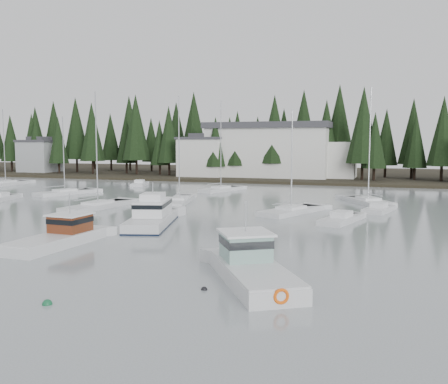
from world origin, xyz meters
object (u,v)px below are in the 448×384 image
Objects in this scene: sailboat_3 at (221,190)px; sailboat_8 at (6,185)px; sailboat_6 at (98,207)px; lobster_boat_brown at (58,239)px; lobster_boat_teal at (252,270)px; harbor_inn at (279,151)px; house_far_west at (40,155)px; runabout_1 at (341,221)px; house_west at (203,156)px; sailboat_2 at (65,194)px; runabout_4 at (379,211)px; runabout_0 at (0,199)px; sailboat_1 at (291,213)px; cabin_cruiser_center at (152,218)px; sailboat_9 at (368,203)px; runabout_3 at (140,185)px; sailboat_5 at (180,202)px.

sailboat_3 is 1.04× the size of sailboat_8.
sailboat_3 is 24.03m from sailboat_6.
lobster_boat_brown is 0.96× the size of lobster_boat_teal.
house_far_west is at bearing -178.65° from harbor_inn.
sailboat_6 is at bearing 102.25° from runabout_1.
house_west is 0.67× the size of sailboat_3.
sailboat_2 is 43.47m from runabout_4.
sailboat_3 is at bearing -62.43° from runabout_0.
runabout_0 is (-37.77, -0.52, 0.08)m from sailboat_1.
sailboat_1 is (11.78, -47.15, -5.72)m from harbor_inn.
sailboat_9 reaches higher than cabin_cruiser_center.
runabout_3 is (-38.52, 13.35, 0.05)m from sailboat_9.
sailboat_2 is 1.64× the size of runabout_1.
house_far_west reaches higher than cabin_cruiser_center.
sailboat_6 is at bearing 14.94° from lobster_boat_teal.
cabin_cruiser_center is 24.69m from runabout_4.
cabin_cruiser_center is (1.31, -58.62, -5.11)m from harbor_inn.
sailboat_8 is at bearing 93.46° from sailboat_1.
house_west is 45.89m from runabout_0.
house_far_west is 0.62× the size of sailboat_8.
runabout_3 is (-9.52, 27.59, 0.07)m from sailboat_6.
sailboat_3 reaches higher than house_far_west.
sailboat_2 reaches higher than runabout_4.
house_far_west is 59.98m from sailboat_3.
sailboat_6 is 31.22m from runabout_4.
runabout_1 is at bearing -38.54° from lobster_boat_teal.
sailboat_3 is at bearing -89.81° from sailboat_8.
lobster_boat_brown is 1.20× the size of runabout_1.
sailboat_8 reaches higher than house_far_west.
lobster_boat_brown is at bearing -137.17° from sailboat_8.
lobster_boat_brown reaches higher than runabout_1.
sailboat_9 is (4.35, 37.56, -0.49)m from lobster_boat_teal.
harbor_inn is (57.04, 1.34, 1.37)m from house_far_west.
sailboat_8 is 2.38× the size of runabout_4.
cabin_cruiser_center is at bearing -11.17° from lobster_boat_brown.
house_west reaches higher than runabout_3.
lobster_boat_teal is (14.73, -73.36, -5.21)m from harbor_inn.
runabout_1 is (18.53, 17.42, -0.34)m from lobster_boat_brown.
sailboat_9 is at bearing -29.10° from lobster_boat_brown.
sailboat_3 is 2.00× the size of runabout_1.
harbor_inn reaches higher than sailboat_1.
sailboat_3 is at bearing -25.43° from house_far_west.
sailboat_8 reaches higher than runabout_0.
lobster_boat_brown is 1.49× the size of runabout_4.
sailboat_2 is (34.32, -37.37, -4.34)m from house_far_west.
sailboat_2 is 21.43m from sailboat_8.
sailboat_2 is 42.06m from runabout_1.
sailboat_6 reaches higher than sailboat_1.
sailboat_6 is 2.37× the size of runabout_4.
sailboat_3 is 15.58m from sailboat_5.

